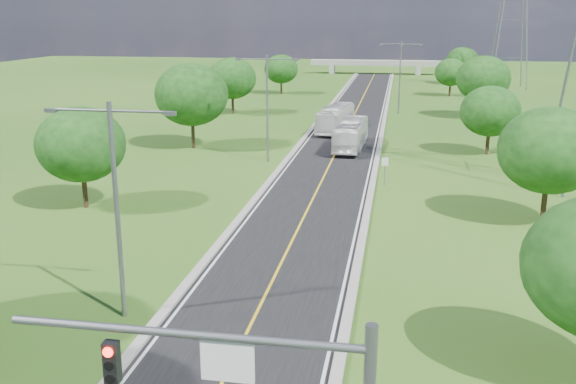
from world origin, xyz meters
TOP-DOWN VIEW (x-y plane):
  - ground at (0.00, 60.00)m, footprint 260.00×260.00m
  - road at (0.00, 66.00)m, footprint 8.00×150.00m
  - curb_left at (-4.25, 66.00)m, footprint 0.50×150.00m
  - curb_right at (4.25, 66.00)m, footprint 0.50×150.00m
  - speed_limit_sign at (5.20, 37.98)m, footprint 0.55×0.09m
  - overpass at (0.00, 140.00)m, footprint 30.00×3.00m
  - streetlight_near_left at (-6.00, 12.00)m, footprint 5.90×0.25m
  - streetlight_mid_left at (-6.00, 45.00)m, footprint 5.90×0.25m
  - streetlight_far_right at (6.00, 78.00)m, footprint 5.90×0.25m
  - power_tower_far at (26.00, 115.00)m, footprint 9.00×6.40m
  - tree_lb at (-16.00, 28.00)m, footprint 6.30×6.30m
  - tree_lc at (-15.00, 50.00)m, footprint 7.56×7.56m
  - tree_ld at (-17.00, 74.00)m, footprint 6.72×6.72m
  - tree_le at (-14.50, 98.00)m, footprint 5.88×5.88m
  - tree_rb at (16.00, 30.00)m, footprint 6.72×6.72m
  - tree_rc at (15.00, 52.00)m, footprint 5.88×5.88m
  - tree_rd at (17.00, 76.00)m, footprint 7.14×7.14m
  - tree_re at (14.50, 100.00)m, footprint 5.46×5.46m
  - tree_rf at (18.00, 120.00)m, footprint 6.30×6.30m
  - bus_outbound at (1.32, 52.25)m, footprint 2.95×10.74m
  - bus_inbound at (-1.32, 62.40)m, footprint 3.72×11.05m

SIDE VIEW (x-z plane):
  - ground at x=0.00m, z-range 0.00..0.00m
  - road at x=0.00m, z-range 0.00..0.06m
  - curb_left at x=-4.25m, z-range 0.00..0.22m
  - curb_right at x=4.25m, z-range 0.00..0.22m
  - bus_outbound at x=1.32m, z-range 0.06..3.03m
  - bus_inbound at x=-1.32m, z-range 0.06..3.08m
  - speed_limit_sign at x=5.20m, z-range 0.40..2.80m
  - overpass at x=0.00m, z-range 0.81..4.01m
  - tree_re at x=14.50m, z-range 0.85..7.20m
  - tree_le at x=-14.50m, z-range 0.91..7.75m
  - tree_rc at x=15.00m, z-range 0.91..7.75m
  - tree_lb at x=-16.00m, z-range 0.98..8.31m
  - tree_rf at x=18.00m, z-range 0.98..8.31m
  - tree_ld at x=-17.00m, z-range 1.05..8.86m
  - tree_rb at x=16.00m, z-range 1.05..8.86m
  - tree_rd at x=17.00m, z-range 1.11..9.42m
  - tree_lc at x=-15.00m, z-range 1.18..9.97m
  - streetlight_near_left at x=-6.00m, z-range 0.94..10.94m
  - streetlight_mid_left at x=-6.00m, z-range 0.94..10.94m
  - streetlight_far_right at x=6.00m, z-range 0.94..10.94m
  - power_tower_far at x=26.00m, z-range 0.01..28.01m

